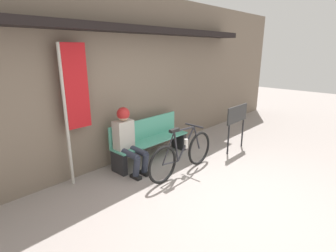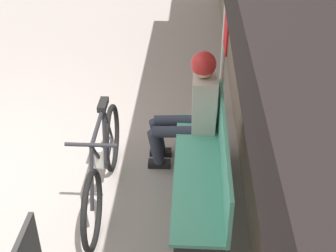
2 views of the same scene
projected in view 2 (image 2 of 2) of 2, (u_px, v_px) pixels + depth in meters
storefront_wall at (268, 16)px, 3.45m from camera, size 12.00×0.56×3.20m
park_bench_near at (206, 172)px, 3.95m from camera, size 1.75×0.42×0.82m
bicycle at (103, 167)px, 4.04m from camera, size 1.67×0.40×0.88m
person_seated at (193, 103)px, 4.36m from camera, size 0.34×0.64×1.19m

